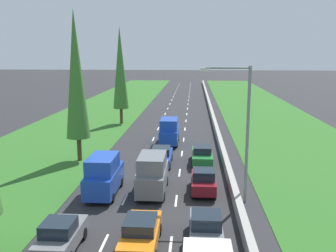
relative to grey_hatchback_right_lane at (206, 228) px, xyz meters
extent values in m
plane|color=#28282B|center=(-3.56, 44.54, -0.84)|extent=(300.00, 300.00, 0.00)
cube|color=#2D6623|center=(-16.21, 44.54, -0.82)|extent=(14.00, 140.00, 0.04)
cube|color=#2D6623|center=(10.79, 44.54, -0.82)|extent=(14.00, 140.00, 0.04)
cube|color=#9E9B93|center=(2.14, 44.54, -0.41)|extent=(0.44, 120.00, 0.85)
cube|color=white|center=(-5.31, -0.46, -0.83)|extent=(0.14, 2.00, 0.01)
cube|color=white|center=(-5.31, 5.54, -0.83)|extent=(0.14, 2.00, 0.01)
cube|color=white|center=(-5.31, 11.54, -0.83)|extent=(0.14, 2.00, 0.01)
cube|color=white|center=(-5.31, 17.54, -0.83)|extent=(0.14, 2.00, 0.01)
cube|color=white|center=(-5.31, 23.54, -0.83)|extent=(0.14, 2.00, 0.01)
cube|color=white|center=(-5.31, 29.54, -0.83)|extent=(0.14, 2.00, 0.01)
cube|color=white|center=(-5.31, 35.54, -0.83)|extent=(0.14, 2.00, 0.01)
cube|color=white|center=(-5.31, 41.54, -0.83)|extent=(0.14, 2.00, 0.01)
cube|color=white|center=(-5.31, 47.54, -0.83)|extent=(0.14, 2.00, 0.01)
cube|color=white|center=(-5.31, 53.54, -0.83)|extent=(0.14, 2.00, 0.01)
cube|color=white|center=(-5.31, 59.54, -0.83)|extent=(0.14, 2.00, 0.01)
cube|color=white|center=(-5.31, 65.54, -0.83)|extent=(0.14, 2.00, 0.01)
cube|color=white|center=(-5.31, 71.54, -0.83)|extent=(0.14, 2.00, 0.01)
cube|color=white|center=(-5.31, 77.54, -0.83)|extent=(0.14, 2.00, 0.01)
cube|color=white|center=(-5.31, 83.54, -0.83)|extent=(0.14, 2.00, 0.01)
cube|color=white|center=(-5.31, 89.54, -0.83)|extent=(0.14, 2.00, 0.01)
cube|color=white|center=(-5.31, 95.54, -0.83)|extent=(0.14, 2.00, 0.01)
cube|color=white|center=(-5.31, 101.54, -0.83)|extent=(0.14, 2.00, 0.01)
cube|color=white|center=(-1.81, -0.46, -0.83)|extent=(0.14, 2.00, 0.01)
cube|color=white|center=(-1.81, 5.54, -0.83)|extent=(0.14, 2.00, 0.01)
cube|color=white|center=(-1.81, 11.54, -0.83)|extent=(0.14, 2.00, 0.01)
cube|color=white|center=(-1.81, 17.54, -0.83)|extent=(0.14, 2.00, 0.01)
cube|color=white|center=(-1.81, 23.54, -0.83)|extent=(0.14, 2.00, 0.01)
cube|color=white|center=(-1.81, 29.54, -0.83)|extent=(0.14, 2.00, 0.01)
cube|color=white|center=(-1.81, 35.54, -0.83)|extent=(0.14, 2.00, 0.01)
cube|color=white|center=(-1.81, 41.54, -0.83)|extent=(0.14, 2.00, 0.01)
cube|color=white|center=(-1.81, 47.54, -0.83)|extent=(0.14, 2.00, 0.01)
cube|color=white|center=(-1.81, 53.54, -0.83)|extent=(0.14, 2.00, 0.01)
cube|color=white|center=(-1.81, 59.54, -0.83)|extent=(0.14, 2.00, 0.01)
cube|color=white|center=(-1.81, 65.54, -0.83)|extent=(0.14, 2.00, 0.01)
cube|color=white|center=(-1.81, 71.54, -0.83)|extent=(0.14, 2.00, 0.01)
cube|color=white|center=(-1.81, 77.54, -0.83)|extent=(0.14, 2.00, 0.01)
cube|color=white|center=(-1.81, 83.54, -0.83)|extent=(0.14, 2.00, 0.01)
cube|color=white|center=(-1.81, 89.54, -0.83)|extent=(0.14, 2.00, 0.01)
cube|color=white|center=(-1.81, 95.54, -0.83)|extent=(0.14, 2.00, 0.01)
cube|color=white|center=(-1.81, 101.54, -0.83)|extent=(0.14, 2.00, 0.01)
cube|color=slate|center=(0.00, 0.07, -0.14)|extent=(1.68, 3.90, 0.76)
cube|color=#19232D|center=(0.00, -0.23, 0.56)|extent=(1.52, 1.60, 0.64)
cylinder|color=black|center=(-0.76, 1.28, -0.52)|extent=(0.22, 0.64, 0.64)
cylinder|color=black|center=(0.76, 1.28, -0.52)|extent=(0.22, 0.64, 0.64)
cylinder|color=black|center=(-0.76, -1.14, -0.52)|extent=(0.22, 0.64, 0.64)
cylinder|color=black|center=(0.76, -1.14, -0.52)|extent=(0.22, 0.64, 0.64)
cube|color=maroon|center=(0.05, 7.38, -0.14)|extent=(1.68, 3.90, 0.76)
cube|color=#19232D|center=(0.05, 7.08, 0.56)|extent=(1.52, 1.60, 0.64)
cylinder|color=black|center=(-0.71, 8.59, -0.52)|extent=(0.22, 0.64, 0.64)
cylinder|color=black|center=(0.81, 8.59, -0.52)|extent=(0.22, 0.64, 0.64)
cylinder|color=black|center=(-0.71, 6.17, -0.52)|extent=(0.22, 0.64, 0.64)
cylinder|color=black|center=(0.81, 6.17, -0.52)|extent=(0.22, 0.64, 0.64)
cube|color=orange|center=(-3.31, -0.68, -0.16)|extent=(1.76, 4.50, 0.72)
cube|color=#19232D|center=(-3.31, -0.83, 0.50)|extent=(1.56, 1.90, 0.60)
cylinder|color=black|center=(-4.11, 0.72, -0.52)|extent=(0.22, 0.64, 0.64)
cylinder|color=black|center=(-2.51, 0.72, -0.52)|extent=(0.22, 0.64, 0.64)
cube|color=slate|center=(-7.24, -1.27, -0.14)|extent=(1.68, 3.90, 0.76)
cube|color=#19232D|center=(-7.24, -1.57, 0.56)|extent=(1.52, 1.60, 0.64)
cylinder|color=black|center=(-8.00, -0.06, -0.52)|extent=(0.22, 0.64, 0.64)
cylinder|color=black|center=(-6.48, -0.06, -0.52)|extent=(0.22, 0.64, 0.64)
cube|color=#1E47B7|center=(-6.91, 6.50, 0.18)|extent=(1.90, 4.90, 1.40)
cube|color=#1E47B7|center=(-6.91, 6.20, 1.43)|extent=(1.80, 3.10, 1.10)
cylinder|color=black|center=(-7.78, 8.02, -0.52)|extent=(0.22, 0.64, 0.64)
cylinder|color=black|center=(-6.04, 8.02, -0.52)|extent=(0.22, 0.64, 0.64)
cylinder|color=black|center=(-7.78, 4.98, -0.52)|extent=(0.22, 0.64, 0.64)
cylinder|color=black|center=(-6.04, 4.98, -0.52)|extent=(0.22, 0.64, 0.64)
cube|color=slate|center=(-3.55, 7.03, 0.18)|extent=(1.90, 4.90, 1.40)
cube|color=slate|center=(-3.55, 6.73, 1.43)|extent=(1.80, 3.10, 1.10)
cylinder|color=black|center=(-4.42, 8.55, -0.52)|extent=(0.22, 0.64, 0.64)
cylinder|color=black|center=(-2.68, 8.55, -0.52)|extent=(0.22, 0.64, 0.64)
cylinder|color=black|center=(-4.42, 5.51, -0.52)|extent=(0.22, 0.64, 0.64)
cylinder|color=black|center=(-2.68, 5.51, -0.52)|extent=(0.22, 0.64, 0.64)
cube|color=#237A33|center=(0.09, 14.34, -0.16)|extent=(1.76, 4.50, 0.72)
cube|color=#19232D|center=(0.09, 14.19, 0.50)|extent=(1.56, 1.90, 0.60)
cylinder|color=black|center=(-0.71, 15.74, -0.52)|extent=(0.22, 0.64, 0.64)
cylinder|color=black|center=(0.89, 15.74, -0.52)|extent=(0.22, 0.64, 0.64)
cylinder|color=black|center=(-0.71, 12.95, -0.52)|extent=(0.22, 0.64, 0.64)
cylinder|color=black|center=(0.89, 12.95, -0.52)|extent=(0.22, 0.64, 0.64)
cube|color=#1E47B7|center=(-3.52, 13.70, -0.16)|extent=(1.76, 4.50, 0.72)
cube|color=#19232D|center=(-3.52, 13.55, 0.50)|extent=(1.56, 1.90, 0.60)
cylinder|color=black|center=(-4.32, 15.09, -0.52)|extent=(0.22, 0.64, 0.64)
cylinder|color=black|center=(-2.72, 15.09, -0.52)|extent=(0.22, 0.64, 0.64)
cylinder|color=black|center=(-4.32, 12.30, -0.52)|extent=(0.22, 0.64, 0.64)
cylinder|color=black|center=(-2.72, 12.30, -0.52)|extent=(0.22, 0.64, 0.64)
cube|color=#1E47B7|center=(-3.32, 21.50, 0.18)|extent=(1.90, 4.90, 1.40)
cube|color=#1E47B7|center=(-3.32, 21.20, 1.43)|extent=(1.80, 3.10, 1.10)
cylinder|color=black|center=(-4.19, 23.02, -0.52)|extent=(0.22, 0.64, 0.64)
cylinder|color=black|center=(-2.45, 23.02, -0.52)|extent=(0.22, 0.64, 0.64)
cylinder|color=black|center=(-4.19, 19.98, -0.52)|extent=(0.22, 0.64, 0.64)
cylinder|color=black|center=(-2.45, 19.98, -0.52)|extent=(0.22, 0.64, 0.64)
cylinder|color=#4C3823|center=(-11.13, 14.46, 0.26)|extent=(0.41, 0.41, 2.20)
cone|color=#3D752D|center=(-11.13, 14.46, 7.05)|extent=(2.14, 2.14, 11.38)
cylinder|color=#4C3823|center=(-10.75, 32.68, 0.26)|extent=(0.40, 0.40, 2.20)
cone|color=#3D752D|center=(-10.75, 32.68, 6.91)|extent=(2.13, 2.13, 11.09)
cylinder|color=gray|center=(2.77, 5.67, 3.66)|extent=(0.20, 0.20, 9.00)
cylinder|color=gray|center=(1.37, 5.67, 8.01)|extent=(2.80, 0.12, 0.12)
cube|color=silver|center=(-0.03, 5.67, 7.91)|extent=(0.60, 0.28, 0.20)
camera|label=1|loc=(-0.72, -18.18, 8.97)|focal=40.07mm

